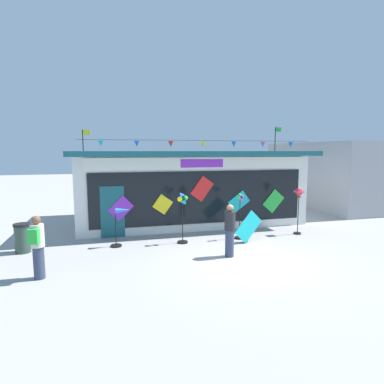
{
  "coord_description": "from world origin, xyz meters",
  "views": [
    {
      "loc": [
        -4.16,
        -8.79,
        3.35
      ],
      "look_at": [
        -0.99,
        3.12,
        1.76
      ],
      "focal_mm": 30.07,
      "sensor_mm": 36.0,
      "label": 1
    }
  ],
  "objects_px": {
    "wind_spinner_center_left": "(240,215)",
    "trash_bin": "(22,238)",
    "person_near_camera": "(38,246)",
    "display_kite_on_ground": "(248,227)",
    "wind_spinner_far_left": "(121,221)",
    "wind_spinner_left": "(183,210)",
    "wind_spinner_center_right": "(299,199)",
    "kite_shop_building": "(187,185)",
    "person_mid_plaza": "(230,230)"
  },
  "relations": [
    {
      "from": "wind_spinner_center_left",
      "to": "trash_bin",
      "type": "xyz_separation_m",
      "value": [
        -7.59,
        0.29,
        -0.41
      ]
    },
    {
      "from": "person_near_camera",
      "to": "display_kite_on_ground",
      "type": "xyz_separation_m",
      "value": [
        6.74,
        1.7,
        -0.3
      ]
    },
    {
      "from": "wind_spinner_far_left",
      "to": "wind_spinner_left",
      "type": "distance_m",
      "value": 2.21
    },
    {
      "from": "trash_bin",
      "to": "wind_spinner_left",
      "type": "bearing_deg",
      "value": -3.28
    },
    {
      "from": "wind_spinner_center_right",
      "to": "wind_spinner_left",
      "type": "bearing_deg",
      "value": -179.19
    },
    {
      "from": "kite_shop_building",
      "to": "trash_bin",
      "type": "bearing_deg",
      "value": -150.51
    },
    {
      "from": "wind_spinner_center_left",
      "to": "wind_spinner_center_right",
      "type": "height_order",
      "value": "wind_spinner_center_right"
    },
    {
      "from": "kite_shop_building",
      "to": "display_kite_on_ground",
      "type": "height_order",
      "value": "kite_shop_building"
    },
    {
      "from": "kite_shop_building",
      "to": "wind_spinner_center_right",
      "type": "bearing_deg",
      "value": -47.11
    },
    {
      "from": "kite_shop_building",
      "to": "person_near_camera",
      "type": "bearing_deg",
      "value": -131.75
    },
    {
      "from": "wind_spinner_far_left",
      "to": "trash_bin",
      "type": "xyz_separation_m",
      "value": [
        -3.17,
        0.11,
        -0.42
      ]
    },
    {
      "from": "wind_spinner_far_left",
      "to": "wind_spinner_center_left",
      "type": "relative_size",
      "value": 0.78
    },
    {
      "from": "wind_spinner_center_left",
      "to": "wind_spinner_left",
      "type": "bearing_deg",
      "value": -179.53
    },
    {
      "from": "wind_spinner_far_left",
      "to": "wind_spinner_left",
      "type": "height_order",
      "value": "wind_spinner_left"
    },
    {
      "from": "wind_spinner_far_left",
      "to": "wind_spinner_center_left",
      "type": "bearing_deg",
      "value": -2.27
    },
    {
      "from": "person_near_camera",
      "to": "trash_bin",
      "type": "height_order",
      "value": "person_near_camera"
    },
    {
      "from": "wind_spinner_far_left",
      "to": "wind_spinner_center_right",
      "type": "bearing_deg",
      "value": -1.03
    },
    {
      "from": "wind_spinner_far_left",
      "to": "person_near_camera",
      "type": "relative_size",
      "value": 0.82
    },
    {
      "from": "display_kite_on_ground",
      "to": "wind_spinner_center_right",
      "type": "bearing_deg",
      "value": 13.75
    },
    {
      "from": "person_mid_plaza",
      "to": "kite_shop_building",
      "type": "bearing_deg",
      "value": -97.7
    },
    {
      "from": "wind_spinner_center_left",
      "to": "display_kite_on_ground",
      "type": "height_order",
      "value": "wind_spinner_center_left"
    },
    {
      "from": "wind_spinner_far_left",
      "to": "person_near_camera",
      "type": "height_order",
      "value": "person_near_camera"
    },
    {
      "from": "person_near_camera",
      "to": "trash_bin",
      "type": "relative_size",
      "value": 1.73
    },
    {
      "from": "wind_spinner_center_right",
      "to": "trash_bin",
      "type": "distance_m",
      "value": 10.18
    },
    {
      "from": "kite_shop_building",
      "to": "person_near_camera",
      "type": "distance_m",
      "value": 8.35
    },
    {
      "from": "kite_shop_building",
      "to": "person_mid_plaza",
      "type": "bearing_deg",
      "value": -90.44
    },
    {
      "from": "wind_spinner_left",
      "to": "display_kite_on_ground",
      "type": "bearing_deg",
      "value": -12.71
    },
    {
      "from": "kite_shop_building",
      "to": "trash_bin",
      "type": "height_order",
      "value": "kite_shop_building"
    },
    {
      "from": "wind_spinner_center_left",
      "to": "person_mid_plaza",
      "type": "distance_m",
      "value": 2.17
    },
    {
      "from": "wind_spinner_far_left",
      "to": "display_kite_on_ground",
      "type": "bearing_deg",
      "value": -9.06
    },
    {
      "from": "wind_spinner_left",
      "to": "wind_spinner_far_left",
      "type": "bearing_deg",
      "value": 174.94
    },
    {
      "from": "person_mid_plaza",
      "to": "wind_spinner_center_right",
      "type": "bearing_deg",
      "value": -160.01
    },
    {
      "from": "person_mid_plaza",
      "to": "display_kite_on_ground",
      "type": "distance_m",
      "value": 1.82
    },
    {
      "from": "person_near_camera",
      "to": "trash_bin",
      "type": "bearing_deg",
      "value": -54.43
    },
    {
      "from": "kite_shop_building",
      "to": "display_kite_on_ground",
      "type": "distance_m",
      "value": 4.79
    },
    {
      "from": "person_mid_plaza",
      "to": "display_kite_on_ground",
      "type": "xyz_separation_m",
      "value": [
        1.25,
        1.3,
        -0.27
      ]
    },
    {
      "from": "wind_spinner_center_left",
      "to": "wind_spinner_far_left",
      "type": "bearing_deg",
      "value": 177.73
    },
    {
      "from": "wind_spinner_left",
      "to": "display_kite_on_ground",
      "type": "xyz_separation_m",
      "value": [
        2.34,
        -0.53,
        -0.65
      ]
    },
    {
      "from": "wind_spinner_center_left",
      "to": "person_near_camera",
      "type": "distance_m",
      "value": 7.01
    },
    {
      "from": "wind_spinner_far_left",
      "to": "wind_spinner_center_right",
      "type": "height_order",
      "value": "wind_spinner_center_right"
    },
    {
      "from": "person_near_camera",
      "to": "wind_spinner_far_left",
      "type": "bearing_deg",
      "value": -117.67
    },
    {
      "from": "wind_spinner_center_right",
      "to": "display_kite_on_ground",
      "type": "height_order",
      "value": "wind_spinner_center_right"
    },
    {
      "from": "wind_spinner_center_left",
      "to": "display_kite_on_ground",
      "type": "relative_size",
      "value": 1.63
    },
    {
      "from": "wind_spinner_center_right",
      "to": "person_mid_plaza",
      "type": "distance_m",
      "value": 4.18
    },
    {
      "from": "kite_shop_building",
      "to": "wind_spinner_center_left",
      "type": "distance_m",
      "value": 4.18
    },
    {
      "from": "wind_spinner_far_left",
      "to": "kite_shop_building",
      "type": "bearing_deg",
      "value": 48.75
    },
    {
      "from": "wind_spinner_far_left",
      "to": "person_mid_plaza",
      "type": "height_order",
      "value": "person_mid_plaza"
    },
    {
      "from": "person_mid_plaza",
      "to": "display_kite_on_ground",
      "type": "relative_size",
      "value": 1.55
    },
    {
      "from": "wind_spinner_center_left",
      "to": "wind_spinner_center_right",
      "type": "bearing_deg",
      "value": 1.12
    },
    {
      "from": "trash_bin",
      "to": "display_kite_on_ground",
      "type": "relative_size",
      "value": 0.9
    }
  ]
}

